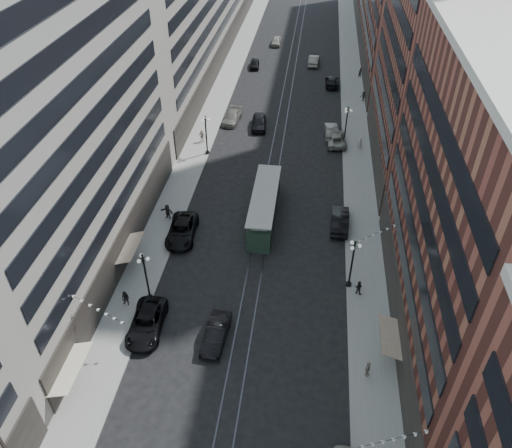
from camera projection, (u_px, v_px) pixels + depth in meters
The scene contains 32 objects.
ground at pixel (278, 141), 70.68m from camera, with size 220.00×220.00×0.00m, color black.
sidewalk_west at pixel (215, 106), 79.50m from camera, with size 4.00×180.00×0.15m, color gray.
sidewalk_east at pixel (354, 113), 77.39m from camera, with size 4.00×180.00×0.15m, color gray.
rail_west at pixel (279, 110), 78.55m from camera, with size 0.12×180.00×0.02m, color #2D2D33.
rail_east at pixel (288, 110), 78.42m from camera, with size 0.12×180.00×0.02m, color #2D2D33.
building_west_mid at pixel (57, 135), 42.58m from camera, with size 8.00×36.00×28.00m, color gray.
building_east_mid at pixel (475, 218), 36.65m from camera, with size 8.00×30.00×24.00m, color brown.
lamppost_sw_far at pixel (146, 276), 44.65m from camera, with size 1.03×1.14×5.52m.
lamppost_sw_mid at pixel (206, 134), 65.74m from camera, with size 1.03×1.14×5.52m.
lamppost_se_far at pixel (352, 262), 46.02m from camera, with size 1.03×1.14×5.52m.
lamppost_se_mid at pixel (346, 124), 67.89m from camera, with size 1.03×1.14×5.52m.
streetcar at pixel (264, 208), 55.40m from camera, with size 2.69×12.16×3.36m.
car_2 at pixel (147, 323), 43.26m from camera, with size 2.74×5.95×1.65m, color black.
car_5 at pixel (216, 334), 42.34m from camera, with size 1.70×4.88×1.61m, color black.
pedestrian_2 at pixel (126, 298), 45.36m from camera, with size 0.79×0.43×1.63m, color black.
pedestrian_4 at pixel (368, 369), 39.40m from camera, with size 0.95×0.43×1.62m, color gray.
car_7 at pixel (182, 230), 53.31m from camera, with size 2.86×6.19×1.72m, color black.
car_8 at pixel (232, 117), 74.84m from camera, with size 2.15×5.28×1.53m, color slate.
car_9 at pixel (255, 64), 92.26m from camera, with size 1.68×4.18×1.42m, color black.
car_10 at pixel (340, 220), 54.65m from camera, with size 1.88×5.39×1.78m, color black.
car_11 at pixel (336, 138), 69.57m from camera, with size 2.60×5.64×1.57m, color gray.
car_12 at pixel (332, 81), 85.61m from camera, with size 2.20×5.41×1.57m, color black.
car_13 at pixel (259, 122), 73.23m from camera, with size 2.08×5.18×1.76m, color black.
car_14 at pixel (314, 60), 93.35m from camera, with size 1.80×5.16×1.70m, color gray.
pedestrian_5 at pixel (168, 212), 55.63m from camera, with size 1.68×0.48×1.81m, color black.
pedestrian_6 at pixel (202, 136), 69.58m from camera, with size 1.05×0.48×1.79m, color #A89D8B.
pedestrian_7 at pixel (358, 287), 46.54m from camera, with size 0.73×0.40×1.51m, color black.
pedestrian_8 at pixel (360, 144), 67.87m from camera, with size 0.65×0.43×1.78m, color #A69889.
pedestrian_9 at pixel (364, 96), 80.29m from camera, with size 1.05×0.43×1.62m, color black.
car_extra_0 at pixel (276, 41), 102.22m from camera, with size 1.83×4.56×1.55m, color gray.
car_extra_1 at pixel (331, 131), 71.22m from camera, with size 1.75×5.03×1.66m, color slate.
pedestrian_extra_0 at pixel (361, 72), 88.23m from camera, with size 0.81×0.45×1.68m, color black.
Camera 1 is at (4.53, -2.85, 34.28)m, focal length 35.00 mm.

